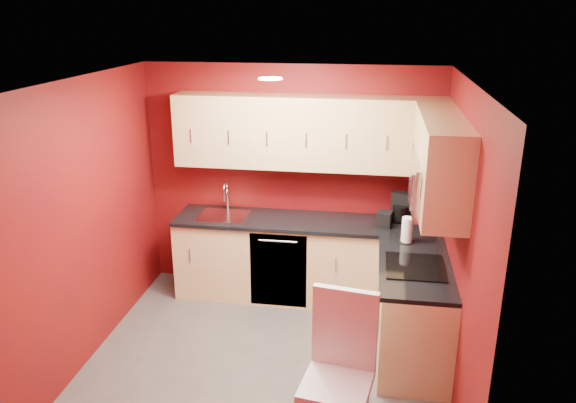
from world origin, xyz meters
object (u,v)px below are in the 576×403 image
(paper_towel, at_px, (407,230))
(dining_chair, at_px, (337,377))
(microwave, at_px, (436,185))
(napkin_holder, at_px, (384,219))
(sink, at_px, (224,212))
(coffee_maker, at_px, (399,210))

(paper_towel, distance_m, dining_chair, 1.88)
(microwave, distance_m, napkin_holder, 1.21)
(paper_towel, relative_size, dining_chair, 0.21)
(paper_towel, bearing_deg, napkin_holder, 118.73)
(sink, distance_m, coffee_maker, 1.87)
(coffee_maker, height_order, dining_chair, coffee_maker)
(coffee_maker, distance_m, paper_towel, 0.47)
(dining_chair, bearing_deg, paper_towel, 82.24)
(microwave, height_order, dining_chair, microwave)
(microwave, bearing_deg, sink, 154.40)
(dining_chair, bearing_deg, coffee_maker, 87.13)
(napkin_holder, bearing_deg, paper_towel, -61.27)
(sink, relative_size, napkin_holder, 3.27)
(microwave, relative_size, dining_chair, 0.65)
(coffee_maker, xyz_separation_m, dining_chair, (-0.47, -2.22, -0.49))
(coffee_maker, bearing_deg, paper_towel, -67.46)
(dining_chair, bearing_deg, microwave, 68.99)
(dining_chair, bearing_deg, napkin_holder, 90.56)
(sink, height_order, napkin_holder, sink)
(sink, bearing_deg, coffee_maker, 0.52)
(sink, distance_m, dining_chair, 2.64)
(microwave, bearing_deg, napkin_holder, 111.92)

